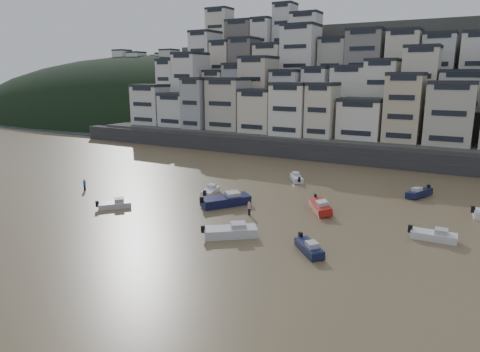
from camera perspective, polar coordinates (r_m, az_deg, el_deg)
The scene contains 15 objects.
sea_strip at distance 217.90m, azimuth -12.04°, elevation 8.49°, with size 340.00×340.00×0.00m, color #42515E.
harbor_wall at distance 87.74m, azimuth 13.45°, elevation 2.87°, with size 140.00×3.00×3.50m, color #38383A.
hillside at distance 124.48m, azimuth 21.10°, elevation 10.54°, with size 141.04×66.00×50.00m.
headland at distance 200.59m, azimuth -10.68°, elevation 8.17°, with size 216.00×135.00×53.33m.
boat_a at distance 46.32m, azimuth -1.29°, elevation -7.18°, with size 6.24×2.04×1.70m, color silver, non-canonical shape.
boat_b at distance 43.13m, azimuth 9.21°, elevation -9.21°, with size 4.87×1.59×1.33m, color #131B3E, non-canonical shape.
boat_c at distance 57.16m, azimuth -1.91°, elevation -3.03°, with size 7.29×2.39×1.99m, color #14183F, non-canonical shape.
boat_d at distance 49.97m, azimuth 24.43°, elevation -7.07°, with size 4.98×1.63×1.36m, color silver, non-canonical shape.
boat_e at distance 55.74m, azimuth 10.65°, elevation -3.87°, with size 6.03×1.97×1.64m, color #AD1D15, non-canonical shape.
boat_f at distance 62.62m, azimuth -3.97°, elevation -1.90°, with size 5.01×1.64×1.37m, color white, non-canonical shape.
boat_h at distance 71.17m, azimuth 7.52°, elevation -0.13°, with size 5.02×1.64×1.37m, color white, non-canonical shape.
boat_i at distance 66.70m, azimuth 22.80°, elevation -1.94°, with size 5.33×1.75×1.45m, color #13183B, non-canonical shape.
boat_j at distance 58.55m, azimuth -16.39°, elevation -3.56°, with size 4.56×1.49×1.24m, color silver, non-canonical shape.
person_blue at distance 69.11m, azimuth -20.03°, elevation -1.08°, with size 0.44×0.44×1.74m, color blue, non-canonical shape.
person_pink at distance 53.52m, azimuth 1.24°, elevation -4.31°, with size 0.44×0.44×1.74m, color #BA8391, non-canonical shape.
Camera 1 is at (33.41, -18.17, 17.02)m, focal length 32.00 mm.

